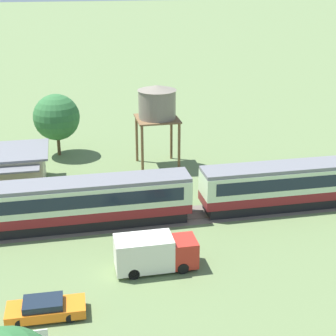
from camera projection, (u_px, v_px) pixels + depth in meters
ground_plane at (278, 203)px, 46.43m from camera, size 600.00×600.00×0.00m
passenger_train at (199, 191)px, 43.36m from camera, size 77.71×2.96×3.97m
railway_track at (209, 214)px, 44.35m from camera, size 143.15×3.60×0.04m
water_tower at (157, 104)px, 52.56m from camera, size 4.32×4.32×8.73m
parked_car_orange at (45, 308)px, 31.09m from camera, size 4.78×1.96×1.21m
delivery_truck_red at (154, 253)px, 35.79m from camera, size 5.75×2.21×2.53m
yard_tree_1 at (56, 117)px, 56.62m from camera, size 5.10×5.10×6.97m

